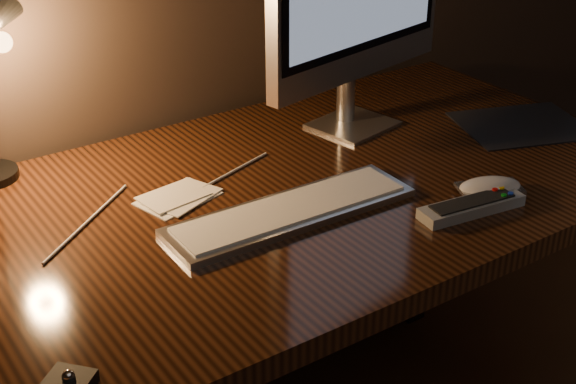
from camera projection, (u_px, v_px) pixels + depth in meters
desk at (223, 248)px, 1.49m from camera, size 1.60×0.75×0.75m
keyboard at (291, 211)px, 1.34m from camera, size 0.44×0.13×0.02m
mousepad at (522, 125)px, 1.68m from camera, size 0.31×0.28×0.00m
mouse at (490, 189)px, 1.40m from camera, size 0.13×0.10×0.02m
tv_remote at (472, 206)px, 1.35m from camera, size 0.20×0.07×0.02m
papers at (178, 197)px, 1.39m from camera, size 0.15×0.12×0.01m
cable at (161, 200)px, 1.38m from camera, size 0.46×0.24×0.00m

